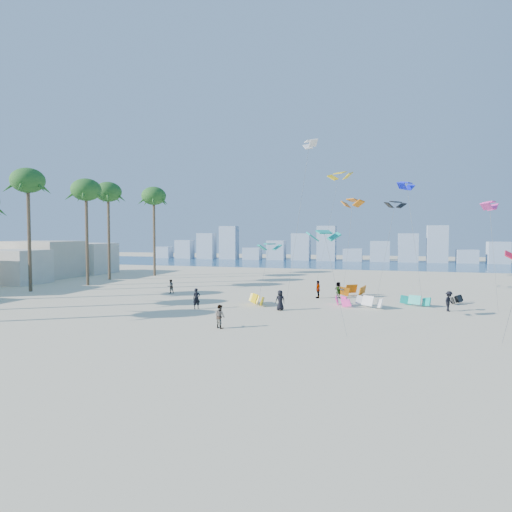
# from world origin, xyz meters

# --- Properties ---
(ground) EXTENTS (220.00, 220.00, 0.00)m
(ground) POSITION_xyz_m (0.00, 0.00, 0.00)
(ground) COLOR beige
(ground) RESTS_ON ground
(ocean) EXTENTS (220.00, 220.00, 0.00)m
(ocean) POSITION_xyz_m (0.00, 72.00, 0.01)
(ocean) COLOR navy
(ocean) RESTS_ON ground
(kitesurfer_near) EXTENTS (0.79, 0.77, 1.83)m
(kitesurfer_near) POSITION_xyz_m (-0.90, 10.42, 0.92)
(kitesurfer_near) COLOR black
(kitesurfer_near) RESTS_ON ground
(kitesurfer_mid) EXTENTS (1.03, 0.97, 1.68)m
(kitesurfer_mid) POSITION_xyz_m (3.98, 3.41, 0.84)
(kitesurfer_mid) COLOR gray
(kitesurfer_mid) RESTS_ON ground
(kitesurfers_far) EXTENTS (36.52, 10.02, 1.88)m
(kitesurfers_far) POSITION_xyz_m (11.45, 17.31, 0.87)
(kitesurfers_far) COLOR black
(kitesurfers_far) RESTS_ON ground
(grounded_kites) EXTENTS (20.85, 12.24, 1.06)m
(grounded_kites) POSITION_xyz_m (12.60, 17.84, 0.47)
(grounded_kites) COLOR yellow
(grounded_kites) RESTS_ON ground
(flying_kites) EXTENTS (23.38, 35.93, 17.12)m
(flying_kites) POSITION_xyz_m (13.19, 23.14, 11.27)
(flying_kites) COLOR #0D9F8F
(flying_kites) RESTS_ON ground
(palm_row) EXTENTS (8.20, 44.80, 14.18)m
(palm_row) POSITION_xyz_m (-22.40, 16.18, 11.43)
(palm_row) COLOR brown
(palm_row) RESTS_ON ground
(distant_skyline) EXTENTS (85.00, 3.00, 8.40)m
(distant_skyline) POSITION_xyz_m (-1.19, 82.00, 3.09)
(distant_skyline) COLOR #9EADBF
(distant_skyline) RESTS_ON ground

